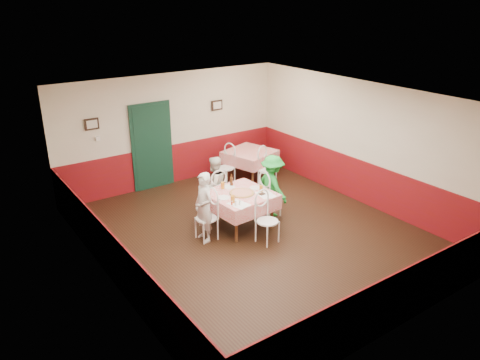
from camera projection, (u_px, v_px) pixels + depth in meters
floor at (255, 234)px, 9.53m from camera, size 7.00×7.00×0.00m
ceiling at (257, 97)px, 8.49m from camera, size 7.00×7.00×0.00m
back_wall at (172, 129)px, 11.68m from camera, size 6.00×0.10×2.80m
front_wall at (410, 244)px, 6.35m from camera, size 6.00×0.10×2.80m
left_wall at (105, 207)px, 7.42m from camera, size 0.10×7.00×2.80m
right_wall at (362, 143)px, 10.61m from camera, size 0.10×7.00×2.80m
wainscot_back at (174, 163)px, 12.00m from camera, size 6.00×0.03×1.00m
wainscot_front at (400, 298)px, 6.69m from camera, size 6.00×0.03×1.00m
wainscot_left at (111, 256)px, 7.76m from camera, size 0.03×7.00×1.00m
wainscot_right at (358, 180)px, 10.93m from camera, size 0.03×7.00×1.00m
door at (152, 147)px, 11.45m from camera, size 0.96×0.06×2.10m
picture_left at (92, 124)px, 10.41m from camera, size 0.32×0.03×0.26m
picture_right at (217, 105)px, 12.16m from camera, size 0.32×0.03×0.26m
thermostat at (98, 138)px, 10.59m from camera, size 0.10×0.03×0.10m
main_table at (240, 210)px, 9.70m from camera, size 1.30×1.30×0.77m
second_table at (250, 165)px, 12.25m from camera, size 1.39×1.39×0.77m
chair_left at (206, 218)px, 9.18m from camera, size 0.42×0.42×0.90m
chair_right at (270, 196)px, 10.17m from camera, size 0.43×0.43×0.90m
chair_far at (216, 194)px, 10.29m from camera, size 0.47×0.47×0.90m
chair_near at (267, 221)px, 9.06m from camera, size 0.47×0.47×0.90m
chair_second_a at (226, 168)px, 11.82m from camera, size 0.52×0.52×0.90m
chair_second_b at (267, 171)px, 11.65m from camera, size 0.52×0.52×0.90m
pizza at (242, 193)px, 9.53m from camera, size 0.53×0.53×0.03m
plate_left at (224, 198)px, 9.33m from camera, size 0.27×0.27×0.01m
plate_right at (255, 188)px, 9.80m from camera, size 0.27×0.27×0.01m
plate_far at (229, 187)px, 9.85m from camera, size 0.27×0.27×0.01m
glass_a at (233, 199)px, 9.09m from camera, size 0.08×0.08×0.15m
glass_b at (261, 188)px, 9.61m from camera, size 0.08×0.08×0.13m
glass_c at (223, 185)px, 9.75m from camera, size 0.08×0.08×0.14m
beer_bottle at (231, 180)px, 9.88m from camera, size 0.07×0.07×0.24m
shaker_a at (236, 203)px, 8.98m from camera, size 0.04×0.04×0.09m
shaker_b at (240, 203)px, 9.01m from camera, size 0.04×0.04×0.09m
shaker_c at (232, 203)px, 9.01m from camera, size 0.04×0.04×0.09m
menu_left at (239, 204)px, 9.05m from camera, size 0.38×0.45×0.00m
menu_right at (266, 195)px, 9.48m from camera, size 0.35×0.44×0.00m
wallet at (262, 194)px, 9.49m from camera, size 0.12×0.10×0.02m
diner_left at (204, 207)px, 9.05m from camera, size 0.35×0.52×1.41m
diner_far at (214, 185)px, 10.25m from camera, size 0.71×0.59×1.30m
diner_right at (272, 186)px, 10.11m from camera, size 0.55×0.91×1.37m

